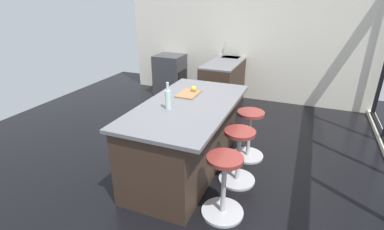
{
  "coord_description": "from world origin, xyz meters",
  "views": [
    {
      "loc": [
        3.16,
        1.29,
        2.12
      ],
      "look_at": [
        0.25,
        0.1,
        0.78
      ],
      "focal_mm": 26.78,
      "sensor_mm": 36.0,
      "label": 1
    }
  ],
  "objects": [
    {
      "name": "sink_cabinet",
      "position": [
        -2.49,
        -0.21,
        0.46
      ],
      "size": [
        1.98,
        0.6,
        1.18
      ],
      "color": "#38281E",
      "rests_on": "ground_plane"
    },
    {
      "name": "interior_partition_left",
      "position": [
        -2.84,
        0.0,
        1.35
      ],
      "size": [
        0.12,
        5.08,
        2.7
      ],
      "color": "silver",
      "rests_on": "ground_plane"
    },
    {
      "name": "water_bottle",
      "position": [
        0.49,
        -0.09,
        1.04
      ],
      "size": [
        0.06,
        0.06,
        0.31
      ],
      "color": "silver",
      "rests_on": "kitchen_island"
    },
    {
      "name": "kitchen_island",
      "position": [
        0.25,
        0.0,
        0.46
      ],
      "size": [
        1.94,
        1.02,
        0.92
      ],
      "color": "#38281E",
      "rests_on": "ground_plane"
    },
    {
      "name": "apple_yellow",
      "position": [
        -0.16,
        -0.04,
        0.97
      ],
      "size": [
        0.07,
        0.07,
        0.07
      ],
      "primitive_type": "sphere",
      "color": "gold",
      "rests_on": "cutting_board"
    },
    {
      "name": "stool_by_window",
      "position": [
        -0.36,
        0.69,
        0.32
      ],
      "size": [
        0.44,
        0.44,
        0.68
      ],
      "color": "#B7B7BC",
      "rests_on": "ground_plane"
    },
    {
      "name": "stool_middle",
      "position": [
        0.25,
        0.69,
        0.32
      ],
      "size": [
        0.44,
        0.44,
        0.68
      ],
      "color": "#B7B7BC",
      "rests_on": "ground_plane"
    },
    {
      "name": "oven_range",
      "position": [
        -2.49,
        -1.55,
        0.43
      ],
      "size": [
        0.6,
        0.61,
        0.87
      ],
      "color": "#38383D",
      "rests_on": "ground_plane"
    },
    {
      "name": "ground_plane",
      "position": [
        0.0,
        0.0,
        0.0
      ],
      "size": [
        7.38,
        7.38,
        0.0
      ],
      "primitive_type": "plane",
      "color": "black"
    },
    {
      "name": "stool_near_camera",
      "position": [
        0.86,
        0.69,
        0.32
      ],
      "size": [
        0.44,
        0.44,
        0.68
      ],
      "color": "#B7B7BC",
      "rests_on": "ground_plane"
    },
    {
      "name": "cutting_board",
      "position": [
        -0.06,
        -0.07,
        0.93
      ],
      "size": [
        0.36,
        0.24,
        0.02
      ],
      "primitive_type": "cube",
      "color": "olive",
      "rests_on": "kitchen_island"
    }
  ]
}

